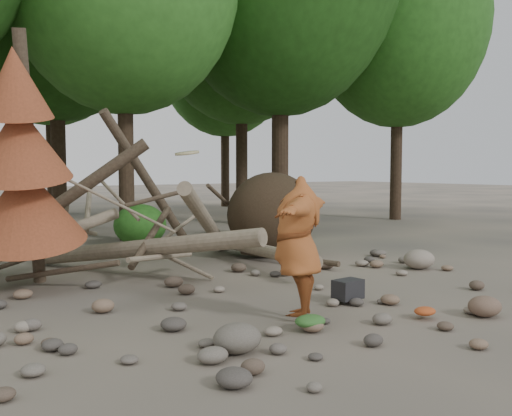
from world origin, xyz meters
TOP-DOWN VIEW (x-y plane):
  - ground at (0.00, 0.00)m, footprint 120.00×120.00m
  - deadfall_pile at (2.02, 4.24)m, footprint 8.55×5.24m
  - dead_conifer at (-3.12, 3.37)m, footprint 2.06×2.16m
  - bush_mid at (0.80, 7.80)m, footprint 1.40×1.40m
  - bush_right at (5.00, 7.00)m, footprint 2.00×2.00m
  - frisbee_thrower at (-0.47, -0.46)m, footprint 3.11×1.94m
  - backpack at (0.83, -0.09)m, footprint 0.47×0.33m
  - cloth_green at (-0.65, -0.93)m, footprint 0.42×0.35m
  - cloth_orange at (1.02, -1.39)m, footprint 0.33×0.27m
  - boulder_front_left at (-1.88, -1.13)m, footprint 0.56×0.50m
  - boulder_front_right at (1.82, -1.78)m, footprint 0.48×0.44m
  - boulder_mid_right at (4.11, 1.24)m, footprint 0.67×0.60m

SIDE VIEW (x-z plane):
  - ground at x=0.00m, z-range 0.00..0.00m
  - cloth_orange at x=1.02m, z-range 0.00..0.12m
  - cloth_green at x=-0.65m, z-range 0.00..0.16m
  - boulder_front_right at x=1.82m, z-range 0.00..0.29m
  - backpack at x=0.83m, z-range 0.00..0.30m
  - boulder_front_left at x=-1.88m, z-range 0.00..0.34m
  - boulder_mid_right at x=4.11m, z-range 0.00..0.40m
  - bush_mid at x=0.80m, z-range 0.00..1.12m
  - bush_right at x=5.00m, z-range 0.00..1.60m
  - deadfall_pile at x=2.02m, z-range -0.70..2.60m
  - frisbee_thrower at x=-0.47m, z-range -0.07..2.12m
  - dead_conifer at x=-3.12m, z-range -0.06..4.29m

